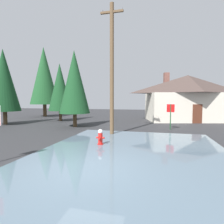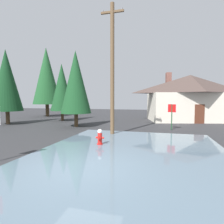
{
  "view_description": "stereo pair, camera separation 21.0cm",
  "coord_description": "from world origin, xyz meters",
  "views": [
    {
      "loc": [
        2.44,
        -5.78,
        2.46
      ],
      "look_at": [
        -0.2,
        4.83,
        1.72
      ],
      "focal_mm": 28.77,
      "sensor_mm": 36.0,
      "label": 1
    },
    {
      "loc": [
        2.64,
        -5.73,
        2.46
      ],
      "look_at": [
        -0.2,
        4.83,
        1.72
      ],
      "focal_mm": 28.77,
      "sensor_mm": 36.0,
      "label": 2
    }
  ],
  "objects": [
    {
      "name": "stop_sign_far",
      "position": [
        3.57,
        9.72,
        1.51
      ],
      "size": [
        0.65,
        0.3,
        2.13
      ],
      "color": "#1E4C28",
      "rests_on": "ground"
    },
    {
      "name": "pine_tree_short_left",
      "position": [
        -13.77,
        17.75,
        5.99
      ],
      "size": [
        4.08,
        4.08,
        10.19
      ],
      "color": "#4C3823",
      "rests_on": "ground"
    },
    {
      "name": "flood_puddle",
      "position": [
        1.41,
        2.09,
        0.04
      ],
      "size": [
        8.67,
        11.03,
        0.07
      ],
      "primitive_type": "cube",
      "color": "slate",
      "rests_on": "ground"
    },
    {
      "name": "pine_tree_mid_left",
      "position": [
        -8.56,
        13.2,
        3.94
      ],
      "size": [
        2.68,
        2.68,
        6.69
      ],
      "color": "#4C3823",
      "rests_on": "ground"
    },
    {
      "name": "utility_pole",
      "position": [
        -0.61,
        6.42,
        4.69
      ],
      "size": [
        1.6,
        0.28,
        9.02
      ],
      "color": "brown",
      "rests_on": "ground"
    },
    {
      "name": "house",
      "position": [
        5.98,
        17.09,
        2.79
      ],
      "size": [
        10.83,
        7.78,
        5.8
      ],
      "color": "silver",
      "rests_on": "ground"
    },
    {
      "name": "pine_tree_far_center",
      "position": [
        -12.31,
        9.03,
        4.41
      ],
      "size": [
        3.0,
        3.0,
        7.49
      ],
      "color": "#4C3823",
      "rests_on": "ground"
    },
    {
      "name": "ground_plane",
      "position": [
        0.0,
        0.0,
        -0.05
      ],
      "size": [
        80.0,
        80.0,
        0.1
      ],
      "primitive_type": "cube",
      "color": "#2D2D30"
    },
    {
      "name": "pine_tree_tall_left",
      "position": [
        -4.81,
        9.28,
        4.07
      ],
      "size": [
        2.77,
        2.77,
        6.93
      ],
      "color": "#4C3823",
      "rests_on": "ground"
    },
    {
      "name": "lane_stop_bar",
      "position": [
        0.3,
        -2.03,
        0.0
      ],
      "size": [
        3.15,
        0.46,
        0.01
      ],
      "primitive_type": "cube",
      "rotation": [
        0.0,
        0.0,
        -0.05
      ],
      "color": "silver",
      "rests_on": "ground"
    },
    {
      "name": "fire_hydrant",
      "position": [
        -0.47,
        3.3,
        0.44
      ],
      "size": [
        0.45,
        0.39,
        0.9
      ],
      "color": "red",
      "rests_on": "ground"
    }
  ]
}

